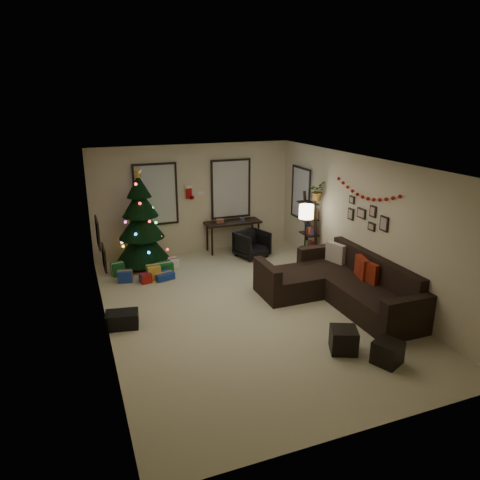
% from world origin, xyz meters
% --- Properties ---
extents(floor, '(7.00, 7.00, 0.00)m').
position_xyz_m(floor, '(0.00, 0.00, 0.00)').
color(floor, '#BDB58F').
rests_on(floor, ground).
extents(ceiling, '(7.00, 7.00, 0.00)m').
position_xyz_m(ceiling, '(0.00, 0.00, 2.70)').
color(ceiling, white).
rests_on(ceiling, floor).
extents(wall_back, '(5.00, 0.00, 5.00)m').
position_xyz_m(wall_back, '(0.00, 3.50, 1.35)').
color(wall_back, beige).
rests_on(wall_back, floor).
extents(wall_front, '(5.00, 0.00, 5.00)m').
position_xyz_m(wall_front, '(0.00, -3.50, 1.35)').
color(wall_front, beige).
rests_on(wall_front, floor).
extents(wall_left, '(0.00, 7.00, 7.00)m').
position_xyz_m(wall_left, '(-2.50, 0.00, 1.35)').
color(wall_left, beige).
rests_on(wall_left, floor).
extents(wall_right, '(0.00, 7.00, 7.00)m').
position_xyz_m(wall_right, '(2.50, 0.00, 1.35)').
color(wall_right, beige).
rests_on(wall_right, floor).
extents(window_back_left, '(1.05, 0.06, 1.50)m').
position_xyz_m(window_back_left, '(-0.95, 3.47, 1.55)').
color(window_back_left, '#728CB2').
rests_on(window_back_left, wall_back).
extents(window_back_right, '(1.05, 0.06, 1.50)m').
position_xyz_m(window_back_right, '(0.95, 3.47, 1.55)').
color(window_back_right, '#728CB2').
rests_on(window_back_right, wall_back).
extents(window_right_wall, '(0.06, 0.90, 1.30)m').
position_xyz_m(window_right_wall, '(2.47, 2.55, 1.50)').
color(window_right_wall, '#728CB2').
rests_on(window_right_wall, wall_right).
extents(christmas_tree, '(1.25, 1.25, 2.33)m').
position_xyz_m(christmas_tree, '(-1.41, 2.94, 0.96)').
color(christmas_tree, black).
rests_on(christmas_tree, floor).
extents(presents, '(1.50, 1.01, 0.30)m').
position_xyz_m(presents, '(-1.41, 2.23, 0.12)').
color(presents, '#14591E').
rests_on(presents, floor).
extents(sofa, '(2.07, 2.99, 0.91)m').
position_xyz_m(sofa, '(1.81, -0.35, 0.30)').
color(sofa, black).
rests_on(sofa, floor).
extents(pillow_red_a, '(0.16, 0.41, 0.40)m').
position_xyz_m(pillow_red_a, '(2.21, -0.65, 0.64)').
color(pillow_red_a, maroon).
rests_on(pillow_red_a, sofa).
extents(pillow_red_b, '(0.22, 0.45, 0.44)m').
position_xyz_m(pillow_red_b, '(2.21, -0.41, 0.64)').
color(pillow_red_b, maroon).
rests_on(pillow_red_b, sofa).
extents(pillow_cream, '(0.25, 0.47, 0.46)m').
position_xyz_m(pillow_cream, '(2.21, 0.49, 0.63)').
color(pillow_cream, '#C3AF9E').
rests_on(pillow_cream, sofa).
extents(ottoman_near, '(0.53, 0.53, 0.38)m').
position_xyz_m(ottoman_near, '(0.85, -1.91, 0.19)').
color(ottoman_near, black).
rests_on(ottoman_near, floor).
extents(ottoman_far, '(0.49, 0.49, 0.35)m').
position_xyz_m(ottoman_far, '(1.27, -2.43, 0.18)').
color(ottoman_far, black).
rests_on(ottoman_far, floor).
extents(desk, '(1.41, 0.51, 0.76)m').
position_xyz_m(desk, '(0.91, 3.22, 0.67)').
color(desk, black).
rests_on(desk, floor).
extents(desk_chair, '(0.79, 0.77, 0.66)m').
position_xyz_m(desk_chair, '(1.17, 2.57, 0.33)').
color(desk_chair, black).
rests_on(desk_chair, floor).
extents(bookshelf, '(0.30, 0.50, 1.69)m').
position_xyz_m(bookshelf, '(2.30, 1.76, 0.82)').
color(bookshelf, black).
rests_on(bookshelf, floor).
extents(potted_plant, '(0.63, 0.63, 0.53)m').
position_xyz_m(potted_plant, '(2.30, 1.53, 1.83)').
color(potted_plant, '#4C4C4C').
rests_on(potted_plant, bookshelf).
extents(floor_lamp, '(0.32, 0.32, 1.52)m').
position_xyz_m(floor_lamp, '(1.95, 1.35, 1.27)').
color(floor_lamp, black).
rests_on(floor_lamp, floor).
extents(art_map, '(0.04, 0.60, 0.50)m').
position_xyz_m(art_map, '(-2.48, 0.77, 1.53)').
color(art_map, black).
rests_on(art_map, wall_left).
extents(art_abstract, '(0.04, 0.45, 0.35)m').
position_xyz_m(art_abstract, '(-2.48, -0.44, 1.48)').
color(art_abstract, black).
rests_on(art_abstract, wall_left).
extents(gallery, '(0.03, 1.25, 0.54)m').
position_xyz_m(gallery, '(2.48, -0.07, 1.57)').
color(gallery, black).
rests_on(gallery, wall_right).
extents(garland, '(0.08, 1.90, 0.30)m').
position_xyz_m(garland, '(2.45, -0.02, 2.03)').
color(garland, '#A5140C').
rests_on(garland, wall_right).
extents(stocking_left, '(0.20, 0.05, 0.36)m').
position_xyz_m(stocking_left, '(-0.14, 3.42, 1.57)').
color(stocking_left, '#990F0C').
rests_on(stocking_left, wall_back).
extents(stocking_right, '(0.20, 0.05, 0.36)m').
position_xyz_m(stocking_right, '(0.19, 3.53, 1.37)').
color(stocking_right, '#990F0C').
rests_on(stocking_right, wall_back).
extents(storage_bin, '(0.60, 0.46, 0.27)m').
position_xyz_m(storage_bin, '(-2.26, 0.10, 0.14)').
color(storage_bin, black).
rests_on(storage_bin, floor).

